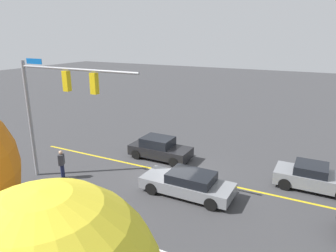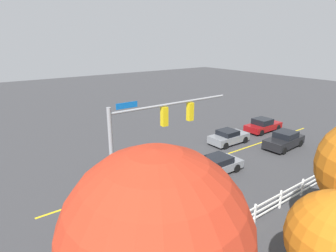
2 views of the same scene
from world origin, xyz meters
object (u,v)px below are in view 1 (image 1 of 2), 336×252
(car_3, at_px, (188,184))
(pedestrian, at_px, (62,163))
(car_1, at_px, (313,177))
(car_2, at_px, (160,149))

(car_3, bearing_deg, pedestrian, 12.80)
(car_1, height_order, car_3, car_1)
(car_3, distance_m, pedestrian, 7.29)
(pedestrian, bearing_deg, car_2, -154.33)
(car_1, height_order, car_2, car_2)
(car_1, height_order, pedestrian, pedestrian)
(car_1, xyz_separation_m, car_3, (5.65, 3.66, -0.03))
(car_2, bearing_deg, pedestrian, -123.97)
(car_1, bearing_deg, pedestrian, -157.34)
(car_2, bearing_deg, car_3, -44.52)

